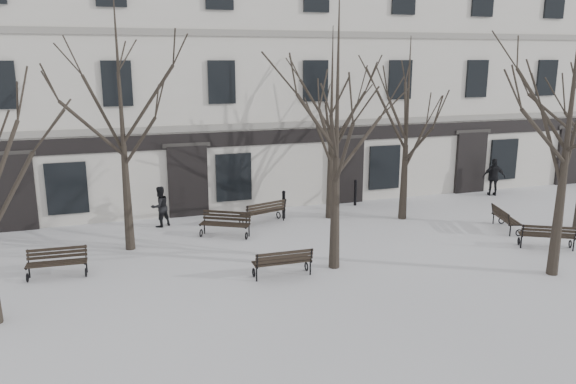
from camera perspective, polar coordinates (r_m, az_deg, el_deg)
name	(u,v)px	position (r m, az deg, el deg)	size (l,w,h in m)	color
ground	(346,275)	(17.12, 5.87, -8.34)	(100.00, 100.00, 0.00)	silver
building	(241,75)	(28.22, -4.80, 11.75)	(40.40, 10.20, 11.40)	beige
tree_1	(337,101)	(16.53, 5.03, 9.19)	(5.73, 5.73, 8.19)	black
tree_2	(574,83)	(17.76, 27.04, 9.80)	(6.32, 6.32, 9.03)	black
tree_4	(120,92)	(18.95, -16.71, 9.73)	(5.92, 5.92, 8.46)	black
tree_5	(332,101)	(22.12, 4.47, 9.19)	(5.27, 5.27, 7.53)	black
tree_6	(408,108)	(22.42, 12.05, 8.39)	(5.01, 5.01, 7.15)	black
bench_0	(57,262)	(18.08, -22.42, -6.56)	(1.73, 0.70, 0.86)	black
bench_1	(283,261)	(16.70, -0.54, -7.07)	(1.76, 0.66, 0.88)	black
bench_2	(547,235)	(21.02, 24.83, -4.00)	(1.82, 1.39, 0.89)	black
bench_3	(225,223)	(20.54, -6.38, -3.16)	(1.86, 1.44, 0.91)	black
bench_4	(264,211)	(21.95, -2.49, -1.96)	(1.93, 1.17, 0.93)	black
bench_5	(505,218)	(22.69, 21.17, -2.49)	(1.05, 1.76, 0.84)	black
bollard_a	(284,204)	(22.62, -0.44, -1.18)	(0.15, 0.15, 1.16)	black
bollard_b	(355,192)	(24.81, 6.86, 0.04)	(0.15, 0.15, 1.16)	black
pedestrian_b	(161,226)	(22.26, -12.77, -3.42)	(0.77, 0.60, 1.58)	black
pedestrian_c	(492,195)	(28.28, 20.04, -0.32)	(1.03, 0.43, 1.76)	black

